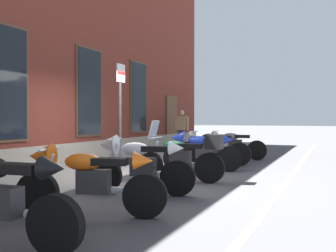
{
  "coord_description": "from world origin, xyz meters",
  "views": [
    {
      "loc": [
        -7.71,
        -4.13,
        1.34
      ],
      "look_at": [
        1.24,
        -0.28,
        1.16
      ],
      "focal_mm": 41.54,
      "sensor_mm": 36.0,
      "label": 1
    }
  ],
  "objects_px": {
    "motorcycle_green_touring": "(183,156)",
    "motorcycle_grey_naked": "(233,145)",
    "motorcycle_orange_sport": "(84,176)",
    "motorcycle_blue_sport": "(199,149)",
    "motorcycle_black_naked": "(213,148)",
    "pedestrian_tan_coat": "(182,128)",
    "parking_sign": "(120,101)",
    "motorcycle_white_sport": "(137,162)"
  },
  "relations": [
    {
      "from": "motorcycle_green_touring",
      "to": "motorcycle_grey_naked",
      "type": "distance_m",
      "value": 4.86
    },
    {
      "from": "motorcycle_orange_sport",
      "to": "motorcycle_blue_sport",
      "type": "distance_m",
      "value": 4.98
    },
    {
      "from": "motorcycle_black_naked",
      "to": "motorcycle_green_touring",
      "type": "bearing_deg",
      "value": -174.57
    },
    {
      "from": "motorcycle_orange_sport",
      "to": "motorcycle_black_naked",
      "type": "xyz_separation_m",
      "value": [
        6.44,
        0.1,
        -0.06
      ]
    },
    {
      "from": "pedestrian_tan_coat",
      "to": "parking_sign",
      "type": "bearing_deg",
      "value": -172.9
    },
    {
      "from": "motorcycle_grey_naked",
      "to": "parking_sign",
      "type": "distance_m",
      "value": 4.82
    },
    {
      "from": "motorcycle_orange_sport",
      "to": "motorcycle_blue_sport",
      "type": "xyz_separation_m",
      "value": [
        4.98,
        0.02,
        0.01
      ]
    },
    {
      "from": "motorcycle_orange_sport",
      "to": "parking_sign",
      "type": "height_order",
      "value": "parking_sign"
    },
    {
      "from": "motorcycle_orange_sport",
      "to": "motorcycle_black_naked",
      "type": "height_order",
      "value": "motorcycle_orange_sport"
    },
    {
      "from": "motorcycle_green_touring",
      "to": "parking_sign",
      "type": "relative_size",
      "value": 0.78
    },
    {
      "from": "motorcycle_green_touring",
      "to": "motorcycle_blue_sport",
      "type": "bearing_deg",
      "value": 7.19
    },
    {
      "from": "motorcycle_white_sport",
      "to": "motorcycle_green_touring",
      "type": "relative_size",
      "value": 0.98
    },
    {
      "from": "motorcycle_black_naked",
      "to": "motorcycle_orange_sport",
      "type": "bearing_deg",
      "value": -179.08
    },
    {
      "from": "motorcycle_green_touring",
      "to": "motorcycle_blue_sport",
      "type": "distance_m",
      "value": 1.72
    },
    {
      "from": "motorcycle_white_sport",
      "to": "parking_sign",
      "type": "bearing_deg",
      "value": 36.29
    },
    {
      "from": "motorcycle_black_naked",
      "to": "parking_sign",
      "type": "xyz_separation_m",
      "value": [
        -2.6,
        1.56,
        1.29
      ]
    },
    {
      "from": "motorcycle_white_sport",
      "to": "parking_sign",
      "type": "distance_m",
      "value": 2.94
    },
    {
      "from": "motorcycle_white_sport",
      "to": "motorcycle_green_touring",
      "type": "xyz_separation_m",
      "value": [
        1.6,
        -0.28,
        -0.03
      ]
    },
    {
      "from": "motorcycle_green_touring",
      "to": "motorcycle_black_naked",
      "type": "relative_size",
      "value": 0.92
    },
    {
      "from": "motorcycle_green_touring",
      "to": "motorcycle_grey_naked",
      "type": "relative_size",
      "value": 0.95
    },
    {
      "from": "motorcycle_blue_sport",
      "to": "pedestrian_tan_coat",
      "type": "bearing_deg",
      "value": 25.97
    },
    {
      "from": "motorcycle_green_touring",
      "to": "motorcycle_grey_naked",
      "type": "height_order",
      "value": "motorcycle_green_touring"
    },
    {
      "from": "motorcycle_white_sport",
      "to": "motorcycle_black_naked",
      "type": "height_order",
      "value": "motorcycle_white_sport"
    },
    {
      "from": "motorcycle_blue_sport",
      "to": "motorcycle_black_naked",
      "type": "height_order",
      "value": "motorcycle_blue_sport"
    },
    {
      "from": "motorcycle_white_sport",
      "to": "parking_sign",
      "type": "relative_size",
      "value": 0.77
    },
    {
      "from": "motorcycle_white_sport",
      "to": "motorcycle_black_naked",
      "type": "bearing_deg",
      "value": 0.31
    },
    {
      "from": "motorcycle_grey_naked",
      "to": "pedestrian_tan_coat",
      "type": "height_order",
      "value": "pedestrian_tan_coat"
    },
    {
      "from": "motorcycle_green_touring",
      "to": "parking_sign",
      "type": "xyz_separation_m",
      "value": [
        0.56,
        1.86,
        1.24
      ]
    },
    {
      "from": "motorcycle_blue_sport",
      "to": "motorcycle_grey_naked",
      "type": "relative_size",
      "value": 0.92
    },
    {
      "from": "motorcycle_blue_sport",
      "to": "motorcycle_black_naked",
      "type": "bearing_deg",
      "value": 3.35
    },
    {
      "from": "motorcycle_green_touring",
      "to": "parking_sign",
      "type": "height_order",
      "value": "parking_sign"
    },
    {
      "from": "motorcycle_green_touring",
      "to": "motorcycle_white_sport",
      "type": "bearing_deg",
      "value": 170.23
    },
    {
      "from": "motorcycle_green_touring",
      "to": "motorcycle_blue_sport",
      "type": "relative_size",
      "value": 1.02
    },
    {
      "from": "motorcycle_white_sport",
      "to": "pedestrian_tan_coat",
      "type": "relative_size",
      "value": 1.27
    },
    {
      "from": "motorcycle_orange_sport",
      "to": "motorcycle_green_touring",
      "type": "xyz_separation_m",
      "value": [
        3.28,
        -0.2,
        -0.01
      ]
    },
    {
      "from": "motorcycle_green_touring",
      "to": "motorcycle_black_naked",
      "type": "distance_m",
      "value": 3.18
    },
    {
      "from": "pedestrian_tan_coat",
      "to": "motorcycle_orange_sport",
      "type": "bearing_deg",
      "value": -166.29
    },
    {
      "from": "motorcycle_orange_sport",
      "to": "motorcycle_black_naked",
      "type": "bearing_deg",
      "value": 0.92
    },
    {
      "from": "motorcycle_orange_sport",
      "to": "parking_sign",
      "type": "xyz_separation_m",
      "value": [
        3.84,
        1.66,
        1.23
      ]
    },
    {
      "from": "motorcycle_grey_naked",
      "to": "motorcycle_green_touring",
      "type": "bearing_deg",
      "value": -178.7
    },
    {
      "from": "motorcycle_black_naked",
      "to": "motorcycle_grey_naked",
      "type": "xyz_separation_m",
      "value": [
        1.7,
        -0.19,
        -0.01
      ]
    },
    {
      "from": "motorcycle_orange_sport",
      "to": "motorcycle_blue_sport",
      "type": "relative_size",
      "value": 1.06
    }
  ]
}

